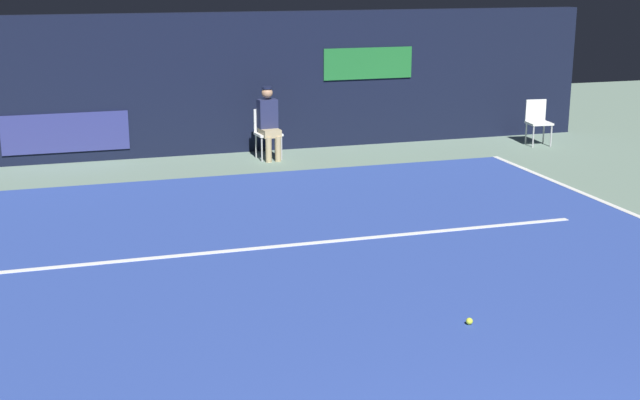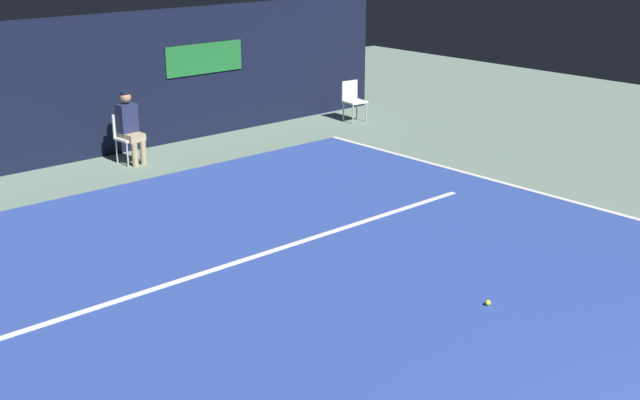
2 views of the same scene
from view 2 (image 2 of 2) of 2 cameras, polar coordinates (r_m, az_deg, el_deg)
The scene contains 8 objects.
ground_plane at distance 9.54m, azimuth 4.50°, elevation -7.37°, with size 30.11×30.11×0.00m, color slate.
court_surface at distance 9.54m, azimuth 4.50°, elevation -7.34°, with size 9.88×12.33×0.01m, color #2D479E.
line_sideline_left at distance 13.26m, azimuth 19.31°, elevation -0.74°, with size 0.10×12.33×0.01m, color white.
line_service at distance 11.00m, azimuth -3.64°, elevation -3.64°, with size 7.70×0.10×0.01m, color white.
back_wall at distance 15.63m, azimuth -17.63°, elevation 7.14°, with size 15.22×0.33×2.60m.
line_judge_on_chair at distance 15.34m, azimuth -13.05°, elevation 4.98°, with size 0.47×0.55×1.32m.
courtside_chair_near at distance 18.33m, azimuth 2.29°, elevation 7.04°, with size 0.48×0.46×0.88m.
tennis_ball at distance 9.69m, azimuth 11.53°, elevation -6.97°, with size 0.07×0.07×0.07m, color #CCE033.
Camera 2 is at (-6.25, -0.71, 4.17)m, focal length 46.27 mm.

